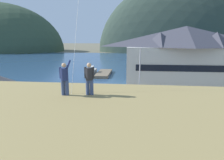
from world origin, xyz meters
The scene contains 17 objects.
ground_plane centered at (0.00, 0.00, 0.00)m, with size 600.00×600.00×0.00m, color #66604C.
parking_lot_pad centered at (0.00, 5.00, 0.05)m, with size 40.00×20.00×0.10m, color gray.
bay_water centered at (0.00, 60.00, 0.01)m, with size 360.00×84.00×0.03m, color navy.
far_hill_east_peak centered at (32.31, 118.47, 0.00)m, with size 105.05×49.72×91.56m, color #2D3D33.
harbor_lodge centered at (12.99, 20.27, 6.00)m, with size 22.77×9.33×11.32m.
storage_shed_near_lot centered at (-13.04, 4.28, 2.46)m, with size 5.85×5.40×4.75m.
wharf_dock centered at (-3.89, 30.58, 0.35)m, with size 3.20×10.20×0.70m.
moored_boat_wharfside centered at (-7.34, 31.21, 0.72)m, with size 2.66×7.09×2.16m.
parked_car_mid_row_near centered at (11.56, -0.04, 1.06)m, with size 4.30×2.25×1.82m.
parked_car_back_row_left centered at (-7.10, 6.58, 1.06)m, with size 4.27×2.18×1.82m.
parked_car_lone_by_shed centered at (1.71, 0.40, 1.06)m, with size 4.35×2.37×1.82m.
parked_car_mid_row_center centered at (-9.04, 0.15, 1.06)m, with size 4.31×2.28×1.82m.
parked_car_front_row_red centered at (6.16, 7.54, 1.06)m, with size 4.27×2.18×1.82m.
parked_car_front_row_end centered at (-3.30, 1.32, 1.06)m, with size 4.33×2.31×1.82m.
parking_light_pole centered at (4.47, 10.55, 4.51)m, with size 0.24×0.78×7.72m.
person_kite_flyer centered at (-0.05, -7.98, 7.20)m, with size 0.52×0.65×1.86m.
person_companion centered at (1.24, -7.77, 7.18)m, with size 0.55×0.40×1.74m.
Camera 1 is at (3.58, -17.86, 9.29)m, focal length 31.60 mm.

